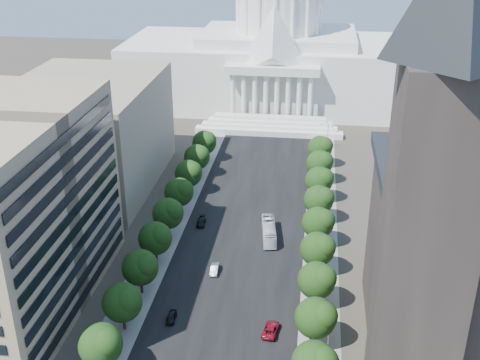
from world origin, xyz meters
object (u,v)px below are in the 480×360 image
at_px(car_silver, 214,269).
at_px(car_red, 271,330).
at_px(car_dark_a, 171,317).
at_px(car_dark_b, 201,222).
at_px(city_bus, 269,231).

distance_m(car_silver, car_red, 23.73).
bearing_deg(car_dark_a, car_dark_b, 90.55).
bearing_deg(car_dark_b, car_red, -66.13).
bearing_deg(car_dark_a, car_red, -5.85).
bearing_deg(car_red, car_silver, -45.90).
relative_size(car_dark_b, city_bus, 0.39).
bearing_deg(city_bus, car_silver, -129.86).
xyz_separation_m(car_red, city_bus, (-3.46, 35.88, 1.02)).
height_order(car_silver, car_dark_b, car_silver).
height_order(car_silver, city_bus, city_bus).
height_order(car_dark_a, city_bus, city_bus).
bearing_deg(car_silver, car_red, -56.90).
xyz_separation_m(car_red, car_dark_b, (-21.07, 40.26, -0.07)).
relative_size(car_silver, car_red, 0.81).
distance_m(car_dark_a, car_dark_b, 38.83).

